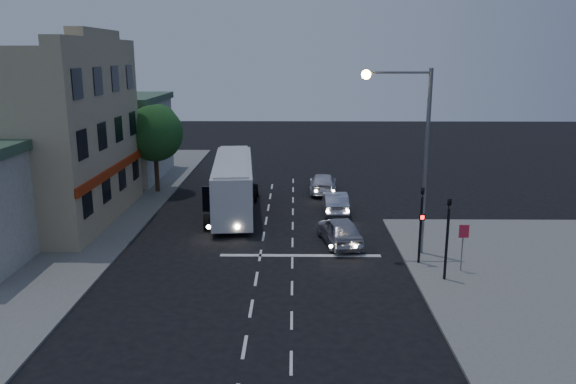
{
  "coord_description": "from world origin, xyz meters",
  "views": [
    {
      "loc": [
        1.68,
        -24.32,
        9.71
      ],
      "look_at": [
        1.33,
        6.31,
        2.2
      ],
      "focal_mm": 35.0,
      "sensor_mm": 36.0,
      "label": 1
    }
  ],
  "objects_px": {
    "car_suv": "(340,231)",
    "car_sedan_a": "(335,202)",
    "traffic_signal_side": "(448,229)",
    "streetlight": "(413,141)",
    "traffic_signal_main": "(421,216)",
    "tour_bus": "(233,184)",
    "car_sedan_b": "(323,183)",
    "street_tree": "(154,131)",
    "regulatory_sign": "(463,240)"
  },
  "relations": [
    {
      "from": "streetlight",
      "to": "street_tree",
      "type": "xyz_separation_m",
      "value": [
        -15.55,
        12.82,
        -1.23
      ]
    },
    {
      "from": "tour_bus",
      "to": "traffic_signal_side",
      "type": "relative_size",
      "value": 2.72
    },
    {
      "from": "car_sedan_b",
      "to": "streetlight",
      "type": "height_order",
      "value": "streetlight"
    },
    {
      "from": "car_sedan_a",
      "to": "traffic_signal_main",
      "type": "height_order",
      "value": "traffic_signal_main"
    },
    {
      "from": "car_sedan_a",
      "to": "regulatory_sign",
      "type": "relative_size",
      "value": 1.88
    },
    {
      "from": "traffic_signal_main",
      "to": "regulatory_sign",
      "type": "bearing_deg",
      "value": -30.84
    },
    {
      "from": "car_sedan_b",
      "to": "street_tree",
      "type": "distance_m",
      "value": 12.57
    },
    {
      "from": "car_sedan_a",
      "to": "car_suv",
      "type": "bearing_deg",
      "value": 87.31
    },
    {
      "from": "traffic_signal_main",
      "to": "car_sedan_b",
      "type": "bearing_deg",
      "value": 104.81
    },
    {
      "from": "car_suv",
      "to": "car_sedan_b",
      "type": "distance_m",
      "value": 11.48
    },
    {
      "from": "tour_bus",
      "to": "regulatory_sign",
      "type": "xyz_separation_m",
      "value": [
        11.46,
        -10.27,
        -0.23
      ]
    },
    {
      "from": "streetlight",
      "to": "street_tree",
      "type": "relative_size",
      "value": 1.45
    },
    {
      "from": "car_sedan_a",
      "to": "car_sedan_b",
      "type": "bearing_deg",
      "value": -85.49
    },
    {
      "from": "car_suv",
      "to": "car_sedan_a",
      "type": "bearing_deg",
      "value": -102.1
    },
    {
      "from": "traffic_signal_side",
      "to": "traffic_signal_main",
      "type": "bearing_deg",
      "value": 109.49
    },
    {
      "from": "car_sedan_a",
      "to": "streetlight",
      "type": "xyz_separation_m",
      "value": [
        3.07,
        -7.69,
        5.05
      ]
    },
    {
      "from": "tour_bus",
      "to": "car_sedan_b",
      "type": "bearing_deg",
      "value": 36.45
    },
    {
      "from": "car_suv",
      "to": "traffic_signal_side",
      "type": "relative_size",
      "value": 1.05
    },
    {
      "from": "car_sedan_b",
      "to": "tour_bus",
      "type": "bearing_deg",
      "value": 44.59
    },
    {
      "from": "traffic_signal_main",
      "to": "street_tree",
      "type": "bearing_deg",
      "value": 137.97
    },
    {
      "from": "traffic_signal_main",
      "to": "street_tree",
      "type": "relative_size",
      "value": 0.66
    },
    {
      "from": "tour_bus",
      "to": "car_sedan_b",
      "type": "distance_m",
      "value": 7.99
    },
    {
      "from": "tour_bus",
      "to": "car_suv",
      "type": "height_order",
      "value": "tour_bus"
    },
    {
      "from": "regulatory_sign",
      "to": "traffic_signal_main",
      "type": "bearing_deg",
      "value": 149.16
    },
    {
      "from": "tour_bus",
      "to": "car_sedan_a",
      "type": "distance_m",
      "value": 6.53
    },
    {
      "from": "car_sedan_b",
      "to": "street_tree",
      "type": "relative_size",
      "value": 0.74
    },
    {
      "from": "traffic_signal_side",
      "to": "street_tree",
      "type": "height_order",
      "value": "street_tree"
    },
    {
      "from": "traffic_signal_main",
      "to": "streetlight",
      "type": "distance_m",
      "value": 3.61
    },
    {
      "from": "traffic_signal_side",
      "to": "streetlight",
      "type": "relative_size",
      "value": 0.46
    },
    {
      "from": "street_tree",
      "to": "car_sedan_b",
      "type": "bearing_deg",
      "value": 1.21
    },
    {
      "from": "tour_bus",
      "to": "car_sedan_b",
      "type": "relative_size",
      "value": 2.42
    },
    {
      "from": "tour_bus",
      "to": "car_sedan_b",
      "type": "height_order",
      "value": "tour_bus"
    },
    {
      "from": "tour_bus",
      "to": "car_sedan_a",
      "type": "height_order",
      "value": "tour_bus"
    },
    {
      "from": "car_suv",
      "to": "streetlight",
      "type": "xyz_separation_m",
      "value": [
        3.27,
        -1.6,
        5.0
      ]
    },
    {
      "from": "street_tree",
      "to": "car_suv",
      "type": "bearing_deg",
      "value": -42.42
    },
    {
      "from": "car_sedan_b",
      "to": "traffic_signal_main",
      "type": "bearing_deg",
      "value": 107.88
    },
    {
      "from": "tour_bus",
      "to": "car_sedan_a",
      "type": "relative_size",
      "value": 2.71
    },
    {
      "from": "traffic_signal_main",
      "to": "regulatory_sign",
      "type": "relative_size",
      "value": 1.86
    },
    {
      "from": "tour_bus",
      "to": "traffic_signal_main",
      "type": "height_order",
      "value": "traffic_signal_main"
    },
    {
      "from": "car_suv",
      "to": "street_tree",
      "type": "xyz_separation_m",
      "value": [
        -12.28,
        11.22,
        3.76
      ]
    },
    {
      "from": "traffic_signal_side",
      "to": "regulatory_sign",
      "type": "distance_m",
      "value": 1.61
    },
    {
      "from": "car_suv",
      "to": "street_tree",
      "type": "distance_m",
      "value": 17.06
    },
    {
      "from": "car_sedan_a",
      "to": "streetlight",
      "type": "relative_size",
      "value": 0.46
    },
    {
      "from": "car_sedan_a",
      "to": "traffic_signal_main",
      "type": "bearing_deg",
      "value": 109.21
    },
    {
      "from": "regulatory_sign",
      "to": "streetlight",
      "type": "relative_size",
      "value": 0.24
    },
    {
      "from": "tour_bus",
      "to": "traffic_signal_side",
      "type": "bearing_deg",
      "value": -52.12
    },
    {
      "from": "tour_bus",
      "to": "traffic_signal_side",
      "type": "height_order",
      "value": "traffic_signal_side"
    },
    {
      "from": "car_suv",
      "to": "car_sedan_a",
      "type": "relative_size",
      "value": 1.05
    },
    {
      "from": "car_sedan_b",
      "to": "traffic_signal_side",
      "type": "bearing_deg",
      "value": 108.46
    },
    {
      "from": "traffic_signal_main",
      "to": "car_sedan_a",
      "type": "bearing_deg",
      "value": 110.07
    }
  ]
}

